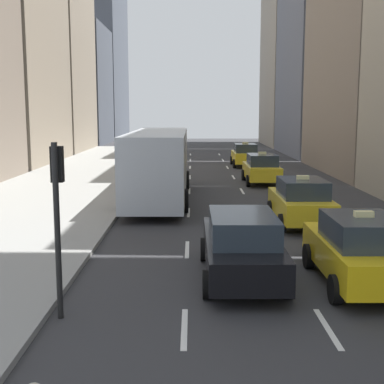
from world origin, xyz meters
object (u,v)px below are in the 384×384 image
object	(u,v)px
taxi_lead	(299,201)
sedan_black_near	(240,245)
taxi_fourth	(357,250)
city_bus	(157,163)
taxi_second	(243,155)
taxi_third	(260,169)
traffic_light_pole	(55,202)

from	to	relation	value
taxi_lead	sedan_black_near	bearing A→B (deg)	-113.30
taxi_fourth	city_bus	xyz separation A→B (m)	(-5.61, 12.57, 0.91)
taxi_second	taxi_fourth	bearing A→B (deg)	-90.00
taxi_lead	city_bus	world-z (taller)	city_bus
taxi_second	taxi_third	size ratio (longest dim) A/B	1.00
city_bus	taxi_lead	bearing A→B (deg)	-44.73
taxi_fourth	sedan_black_near	bearing A→B (deg)	169.74
sedan_black_near	traffic_light_pole	size ratio (longest dim) A/B	1.38
taxi_third	city_bus	bearing A→B (deg)	-134.25
taxi_second	city_bus	world-z (taller)	city_bus
taxi_lead	taxi_fourth	world-z (taller)	same
city_bus	sedan_black_near	bearing A→B (deg)	-76.88
traffic_light_pole	taxi_second	bearing A→B (deg)	77.41
taxi_lead	sedan_black_near	distance (m)	7.08
sedan_black_near	city_bus	xyz separation A→B (m)	(-2.81, 12.06, 0.92)
taxi_second	taxi_third	distance (m)	9.89
traffic_light_pole	sedan_black_near	bearing A→B (deg)	32.47
taxi_second	taxi_third	bearing A→B (deg)	-90.00
sedan_black_near	city_bus	size ratio (longest dim) A/B	0.43
sedan_black_near	traffic_light_pole	world-z (taller)	traffic_light_pole
taxi_fourth	taxi_second	bearing A→B (deg)	90.00
taxi_lead	taxi_third	distance (m)	11.32
traffic_light_pole	taxi_lead	bearing A→B (deg)	53.18
sedan_black_near	city_bus	bearing A→B (deg)	103.12
taxi_second	taxi_fourth	world-z (taller)	same
taxi_lead	traffic_light_pole	distance (m)	11.37
taxi_fourth	taxi_third	bearing A→B (deg)	90.00
taxi_second	sedan_black_near	size ratio (longest dim) A/B	0.88
taxi_second	city_bus	distance (m)	16.65
sedan_black_near	city_bus	distance (m)	12.42
taxi_third	traffic_light_pole	world-z (taller)	traffic_light_pole
taxi_fourth	sedan_black_near	world-z (taller)	taxi_fourth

